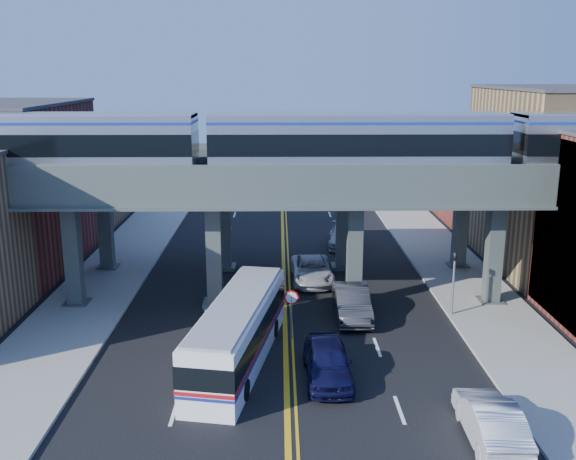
% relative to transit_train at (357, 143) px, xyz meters
% --- Properties ---
extents(ground, '(120.00, 120.00, 0.00)m').
position_rel_transit_train_xyz_m(ground, '(-3.96, -8.00, -9.37)').
color(ground, black).
rests_on(ground, ground).
extents(sidewalk_west, '(5.00, 70.00, 0.16)m').
position_rel_transit_train_xyz_m(sidewalk_west, '(-15.46, 2.00, -9.29)').
color(sidewalk_west, gray).
rests_on(sidewalk_west, ground).
extents(sidewalk_east, '(5.00, 70.00, 0.16)m').
position_rel_transit_train_xyz_m(sidewalk_east, '(7.54, 2.00, -9.29)').
color(sidewalk_east, gray).
rests_on(sidewalk_east, ground).
extents(building_west_b, '(8.00, 14.00, 11.00)m').
position_rel_transit_train_xyz_m(building_west_b, '(-22.46, 8.00, -3.87)').
color(building_west_b, brown).
rests_on(building_west_b, ground).
extents(building_west_c, '(8.00, 10.00, 8.00)m').
position_rel_transit_train_xyz_m(building_west_c, '(-22.46, 21.00, -5.37)').
color(building_west_c, olive).
rests_on(building_west_c, ground).
extents(building_east_b, '(8.00, 14.00, 12.00)m').
position_rel_transit_train_xyz_m(building_east_b, '(14.54, 8.00, -3.37)').
color(building_east_b, olive).
rests_on(building_east_b, ground).
extents(building_east_c, '(8.00, 10.00, 9.00)m').
position_rel_transit_train_xyz_m(building_east_c, '(14.54, 21.00, -4.87)').
color(building_east_c, brown).
rests_on(building_east_c, ground).
extents(mural_panel, '(0.10, 9.50, 9.50)m').
position_rel_transit_train_xyz_m(mural_panel, '(10.59, -4.00, -4.62)').
color(mural_panel, teal).
rests_on(mural_panel, ground).
extents(elevated_viaduct_near, '(52.00, 3.60, 7.40)m').
position_rel_transit_train_xyz_m(elevated_viaduct_near, '(-3.96, 0.00, -2.90)').
color(elevated_viaduct_near, '#3B4542').
rests_on(elevated_viaduct_near, ground).
extents(elevated_viaduct_far, '(52.00, 3.60, 7.40)m').
position_rel_transit_train_xyz_m(elevated_viaduct_far, '(-3.96, 7.00, -2.90)').
color(elevated_viaduct_far, '#3B4542').
rests_on(elevated_viaduct_far, ground).
extents(transit_train, '(49.70, 3.12, 3.64)m').
position_rel_transit_train_xyz_m(transit_train, '(0.00, 0.00, 0.00)').
color(transit_train, black).
rests_on(transit_train, elevated_viaduct_near).
extents(stop_sign, '(0.76, 0.09, 2.63)m').
position_rel_transit_train_xyz_m(stop_sign, '(-3.66, -5.00, -7.61)').
color(stop_sign, slate).
rests_on(stop_sign, ground).
extents(traffic_signal, '(0.15, 0.18, 4.10)m').
position_rel_transit_train_xyz_m(traffic_signal, '(5.24, -2.00, -7.07)').
color(traffic_signal, slate).
rests_on(traffic_signal, ground).
extents(transit_bus, '(4.36, 11.25, 2.83)m').
position_rel_transit_train_xyz_m(transit_bus, '(-6.17, -7.46, -7.91)').
color(transit_bus, white).
rests_on(transit_bus, ground).
extents(car_lane_a, '(2.10, 4.98, 1.68)m').
position_rel_transit_train_xyz_m(car_lane_a, '(-2.16, -9.30, -8.53)').
color(car_lane_a, '#0E0E33').
rests_on(car_lane_a, ground).
extents(car_lane_b, '(1.83, 5.20, 1.71)m').
position_rel_transit_train_xyz_m(car_lane_b, '(-0.28, -2.01, -8.51)').
color(car_lane_b, '#2C2C2E').
rests_on(car_lane_b, ground).
extents(car_lane_c, '(2.68, 5.54, 1.52)m').
position_rel_transit_train_xyz_m(car_lane_c, '(-2.16, 4.23, -8.61)').
color(car_lane_c, '#BBBBBD').
rests_on(car_lane_c, ground).
extents(car_lane_d, '(2.67, 5.33, 1.49)m').
position_rel_transit_train_xyz_m(car_lane_d, '(0.68, 12.90, -8.62)').
color(car_lane_d, '#AFAEB3').
rests_on(car_lane_d, ground).
extents(car_parked_curb, '(1.83, 4.94, 1.62)m').
position_rel_transit_train_xyz_m(car_parked_curb, '(3.43, -14.21, -8.56)').
color(car_parked_curb, silver).
rests_on(car_parked_curb, ground).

